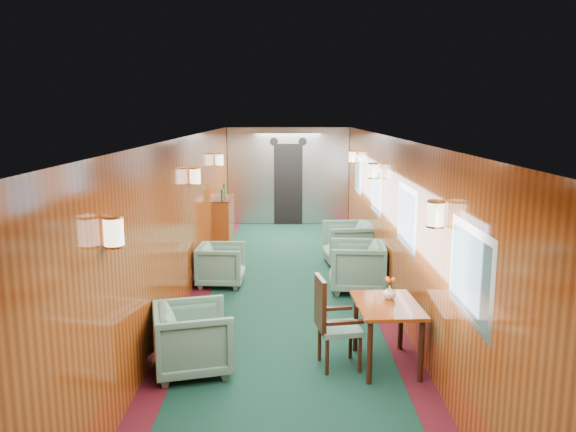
# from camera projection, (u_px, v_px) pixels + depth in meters

# --- Properties ---
(room) EXTENTS (12.00, 12.10, 2.40)m
(room) POSITION_uv_depth(u_px,v_px,m) (288.00, 192.00, 7.98)
(room) COLOR #0C2E21
(room) RESTS_ON ground
(bulkhead) EXTENTS (2.98, 0.17, 2.39)m
(bulkhead) POSITION_uv_depth(u_px,v_px,m) (288.00, 177.00, 13.88)
(bulkhead) COLOR #A9ABB0
(bulkhead) RESTS_ON ground
(windows_right) EXTENTS (0.02, 8.60, 0.80)m
(windows_right) POSITION_uv_depth(u_px,v_px,m) (389.00, 202.00, 8.26)
(windows_right) COLOR silver
(windows_right) RESTS_ON ground
(wall_sconces) EXTENTS (2.97, 7.97, 0.25)m
(wall_sconces) POSITION_uv_depth(u_px,v_px,m) (288.00, 176.00, 8.51)
(wall_sconces) COLOR beige
(wall_sconces) RESTS_ON ground
(dining_table) EXTENTS (0.72, 0.99, 0.71)m
(dining_table) POSITION_uv_depth(u_px,v_px,m) (387.00, 314.00, 6.08)
(dining_table) COLOR brown
(dining_table) RESTS_ON ground
(side_chair) EXTENTS (0.52, 0.54, 1.02)m
(side_chair) POSITION_uv_depth(u_px,v_px,m) (331.00, 319.00, 6.05)
(side_chair) COLOR #1F483C
(side_chair) RESTS_ON ground
(credenza) EXTENTS (0.36, 1.14, 1.30)m
(credenza) POSITION_uv_depth(u_px,v_px,m) (224.00, 221.00, 11.63)
(credenza) COLOR brown
(credenza) RESTS_ON ground
(flower_vase) EXTENTS (0.18, 0.18, 0.15)m
(flower_vase) POSITION_uv_depth(u_px,v_px,m) (389.00, 292.00, 6.19)
(flower_vase) COLOR silver
(flower_vase) RESTS_ON dining_table
(armchair_left_near) EXTENTS (0.98, 0.96, 0.73)m
(armchair_left_near) POSITION_uv_depth(u_px,v_px,m) (193.00, 339.00, 5.98)
(armchair_left_near) COLOR #1F483C
(armchair_left_near) RESTS_ON ground
(armchair_left_far) EXTENTS (0.76, 0.74, 0.67)m
(armchair_left_far) POSITION_uv_depth(u_px,v_px,m) (221.00, 265.00, 9.01)
(armchair_left_far) COLOR #1F483C
(armchair_left_far) RESTS_ON ground
(armchair_right_near) EXTENTS (0.91, 0.89, 0.77)m
(armchair_right_near) POSITION_uv_depth(u_px,v_px,m) (357.00, 266.00, 8.72)
(armchair_right_near) COLOR #1F483C
(armchair_right_near) RESTS_ON ground
(armchair_right_far) EXTENTS (0.94, 0.92, 0.78)m
(armchair_right_far) POSITION_uv_depth(u_px,v_px,m) (348.00, 244.00, 10.23)
(armchair_right_far) COLOR #1F483C
(armchair_right_far) RESTS_ON ground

